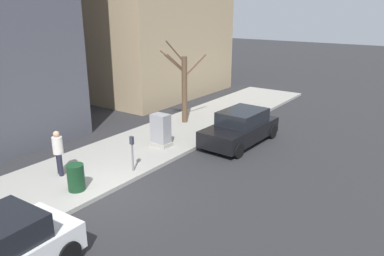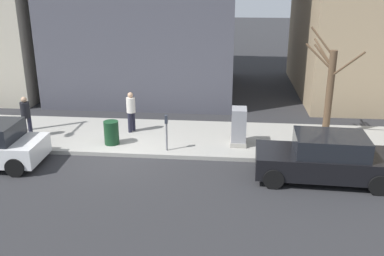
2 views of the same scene
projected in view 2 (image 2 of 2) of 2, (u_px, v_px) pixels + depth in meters
The scene contains 9 objects.
ground_plane at pixel (120, 157), 15.51m from camera, with size 120.00×120.00×0.00m, color #2B2B2D.
sidewalk at pixel (133, 136), 17.36m from camera, with size 4.00×36.00×0.15m, color #9E9B93.
parked_car_black at pixel (324, 158), 13.56m from camera, with size 2.07×4.27×1.52m.
parking_meter at pixel (166, 129), 15.45m from camera, with size 0.14×0.10×1.35m.
utility_box at pixel (239, 127), 16.06m from camera, with size 0.83×0.61×1.43m.
bare_tree at pixel (329, 89), 16.58m from camera, with size 1.85×1.98×4.26m.
trash_bin at pixel (111, 133), 16.20m from camera, with size 0.56×0.56×0.90m, color #14381E.
pedestrian_near_meter at pixel (131, 110), 17.38m from camera, with size 0.38×0.36×1.66m.
pedestrian_midblock at pixel (26, 115), 16.73m from camera, with size 0.36×0.40×1.66m.
Camera 2 is at (-13.97, -3.98, 6.12)m, focal length 40.00 mm.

